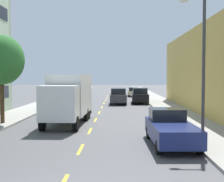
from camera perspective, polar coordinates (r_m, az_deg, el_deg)
ground_plane at (r=38.20m, az=-1.56°, el=-2.46°), size 160.00×160.00×0.00m
sidewalk_left at (r=37.24m, az=-12.70°, el=-2.56°), size 3.20×120.00×0.14m
sidewalk_right at (r=36.55m, az=9.49°, el=-2.63°), size 3.20×120.00×0.14m
lane_centerline_dashes at (r=32.73m, az=-2.01°, el=-3.33°), size 0.14×47.20×0.01m
street_tree_second at (r=23.87m, az=-19.01°, el=5.21°), size 3.18×3.18×6.20m
street_lamp at (r=16.91m, az=15.49°, el=5.66°), size 1.35×0.28×7.35m
delivery_box_truck at (r=23.43m, az=-7.65°, el=-0.90°), size 2.67×7.95×3.56m
parked_hatchback_red at (r=51.20m, az=-5.65°, el=-0.30°), size 1.80×4.03×1.50m
parked_wagon_champagne at (r=53.66m, az=3.84°, el=-0.10°), size 1.84×4.71×1.50m
parked_suv_black at (r=40.27m, az=4.98°, el=-0.80°), size 2.06×4.84×1.93m
parked_pickup_navy at (r=16.47m, az=10.32°, el=-6.55°), size 2.14×5.35×1.73m
parked_suv_teal at (r=32.18m, az=-9.80°, el=-1.72°), size 1.99×4.81×1.93m
moving_charcoal_sedan at (r=39.08m, az=1.14°, el=-0.89°), size 1.95×4.80×1.93m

